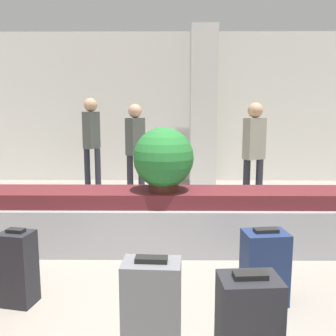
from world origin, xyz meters
name	(u,v)px	position (x,y,z in m)	size (l,w,h in m)	color
ground_plane	(166,307)	(0.00, 0.00, 0.00)	(18.00, 18.00, 0.00)	gray
back_wall	(170,108)	(0.00, 5.45, 1.60)	(18.00, 0.06, 3.20)	silver
carousel	(168,220)	(0.00, 1.32, 0.33)	(8.78, 0.74, 0.68)	#9E9EA3
pillar	(203,108)	(0.68, 4.83, 1.60)	(0.52, 0.52, 3.20)	silver
suitcase_1	(248,334)	(0.47, -0.89, 0.34)	(0.35, 0.28, 0.71)	#232328
suitcase_4	(264,267)	(0.81, 0.10, 0.30)	(0.38, 0.30, 0.63)	navy
suitcase_5	(152,317)	(-0.08, -0.74, 0.36)	(0.36, 0.24, 0.74)	slate
suitcase_7	(18,268)	(-1.21, 0.05, 0.31)	(0.29, 0.26, 0.64)	#232328
potted_plant_1	(163,159)	(-0.05, 1.26, 1.04)	(0.67, 0.67, 0.71)	#4C2319
traveler_0	(135,143)	(-0.59, 3.62, 0.99)	(0.34, 0.36, 1.67)	#282833
traveler_1	(254,146)	(1.33, 3.00, 1.01)	(0.37, 0.31, 1.68)	#282833
traveler_2	(92,136)	(-1.45, 4.15, 1.08)	(0.31, 0.36, 1.78)	#282833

